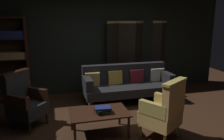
# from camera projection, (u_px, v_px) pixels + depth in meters

# --- Properties ---
(ground_plane) EXTENTS (10.00, 10.00, 0.00)m
(ground_plane) POSITION_uv_depth(u_px,v_px,m) (123.00, 131.00, 4.16)
(ground_plane) COLOR #331E11
(back_wall) EXTENTS (7.20, 0.10, 2.80)m
(back_wall) POSITION_uv_depth(u_px,v_px,m) (96.00, 40.00, 6.14)
(back_wall) COLOR black
(back_wall) RESTS_ON ground_plane
(folding_screen) EXTENTS (2.05, 0.42, 1.90)m
(folding_screen) POSITION_uv_depth(u_px,v_px,m) (140.00, 54.00, 6.46)
(folding_screen) COLOR black
(folding_screen) RESTS_ON ground_plane
(bookshelf) EXTENTS (0.90, 0.32, 2.05)m
(bookshelf) POSITION_uv_depth(u_px,v_px,m) (9.00, 58.00, 5.44)
(bookshelf) COLOR black
(bookshelf) RESTS_ON ground_plane
(velvet_couch) EXTENTS (2.12, 0.78, 0.88)m
(velvet_couch) POSITION_uv_depth(u_px,v_px,m) (127.00, 83.00, 5.56)
(velvet_couch) COLOR black
(velvet_couch) RESTS_ON ground_plane
(coffee_table) EXTENTS (1.00, 0.64, 0.42)m
(coffee_table) POSITION_uv_depth(u_px,v_px,m) (99.00, 114.00, 3.96)
(coffee_table) COLOR black
(coffee_table) RESTS_ON ground_plane
(armchair_gilt_accent) EXTENTS (0.80, 0.80, 1.04)m
(armchair_gilt_accent) POSITION_uv_depth(u_px,v_px,m) (164.00, 111.00, 3.82)
(armchair_gilt_accent) COLOR tan
(armchair_gilt_accent) RESTS_ON ground_plane
(armchair_wing_left) EXTENTS (0.81, 0.81, 1.04)m
(armchair_wing_left) POSITION_uv_depth(u_px,v_px,m) (25.00, 101.00, 4.26)
(armchair_wing_left) COLOR black
(armchair_wing_left) RESTS_ON ground_plane
(book_green_cloth) EXTENTS (0.20, 0.19, 0.04)m
(book_green_cloth) POSITION_uv_depth(u_px,v_px,m) (103.00, 112.00, 3.90)
(book_green_cloth) COLOR #1E4C28
(book_green_cloth) RESTS_ON coffee_table
(book_black_cloth) EXTENTS (0.29, 0.23, 0.04)m
(book_black_cloth) POSITION_uv_depth(u_px,v_px,m) (103.00, 110.00, 3.89)
(book_black_cloth) COLOR black
(book_black_cloth) RESTS_ON book_green_cloth
(book_navy_cloth) EXTENTS (0.27, 0.21, 0.03)m
(book_navy_cloth) POSITION_uv_depth(u_px,v_px,m) (103.00, 108.00, 3.88)
(book_navy_cloth) COLOR navy
(book_navy_cloth) RESTS_ON book_black_cloth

